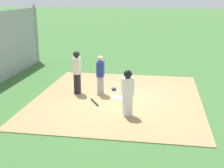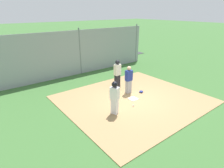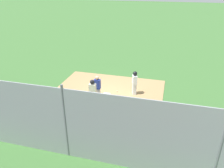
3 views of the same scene
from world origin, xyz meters
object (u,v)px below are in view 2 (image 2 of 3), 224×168
at_px(baseball_bat, 114,97).
at_px(catcher_mask, 141,92).
at_px(umpire, 117,74).
at_px(runner, 115,96).
at_px(parked_car_dark, 108,47).
at_px(parked_car_red, 21,59).
at_px(catcher, 129,79).
at_px(baseball, 133,105).
at_px(parked_car_green, 60,53).
at_px(home_plate, 133,99).

height_order(baseball_bat, catcher_mask, catcher_mask).
height_order(umpire, runner, umpire).
relative_size(parked_car_dark, parked_car_red, 1.00).
relative_size(catcher, umpire, 0.90).
height_order(runner, catcher_mask, runner).
bearing_deg(parked_car_red, runner, -91.18).
bearing_deg(baseball_bat, catcher, -32.38).
relative_size(runner, catcher_mask, 6.58).
distance_m(catcher_mask, baseball, 1.77).
relative_size(umpire, parked_car_dark, 0.40).
height_order(umpire, catcher_mask, umpire).
bearing_deg(catcher, parked_car_green, 178.64).
distance_m(home_plate, runner, 2.03).
bearing_deg(umpire, catcher_mask, 23.13).
distance_m(umpire, parked_car_dark, 10.44).
bearing_deg(parked_car_green, parked_car_dark, 7.26).
xyz_separation_m(baseball_bat, parked_car_red, (2.36, -9.73, 0.55)).
relative_size(catcher, parked_car_red, 0.36).
distance_m(home_plate, parked_car_green, 10.64).
bearing_deg(runner, parked_car_red, 75.80).
bearing_deg(parked_car_red, baseball_bat, -84.49).
bearing_deg(parked_car_green, parked_car_red, -169.06).
distance_m(catcher, baseball_bat, 1.33).
xyz_separation_m(home_plate, parked_car_red, (3.08, -10.52, 0.57)).
bearing_deg(catcher_mask, runner, 18.19).
bearing_deg(parked_car_dark, umpire, -115.56).
height_order(umpire, baseball_bat, umpire).
bearing_deg(catcher_mask, home_plate, 18.38).
relative_size(baseball_bat, baseball, 10.47).
xyz_separation_m(runner, parked_car_dark, (-7.81, -10.97, -0.31)).
distance_m(baseball_bat, parked_car_green, 9.91).
xyz_separation_m(home_plate, catcher_mask, (-0.94, -0.31, 0.05)).
relative_size(baseball_bat, catcher_mask, 3.23).
bearing_deg(baseball, catcher_mask, -149.06).
height_order(baseball, parked_car_red, parked_car_red).
xyz_separation_m(runner, parked_car_red, (1.35, -11.08, -0.31)).
xyz_separation_m(catcher, parked_car_green, (-0.12, -9.85, -0.24)).
xyz_separation_m(baseball, parked_car_green, (-1.03, -11.21, 0.55)).
bearing_deg(runner, parked_car_dark, 33.43).
distance_m(catcher, parked_car_green, 9.85).
xyz_separation_m(baseball_bat, parked_car_green, (-1.18, -9.82, 0.55)).
distance_m(runner, parked_car_dark, 13.47).
xyz_separation_m(catcher, catcher_mask, (-0.61, 0.45, -0.76)).
relative_size(runner, parked_car_green, 0.36).
bearing_deg(parked_car_green, baseball, -85.85).
relative_size(catcher, baseball_bat, 2.05).
xyz_separation_m(catcher_mask, parked_car_green, (0.49, -10.30, 0.52)).
relative_size(baseball_bat, parked_car_dark, 0.18).
bearing_deg(parked_car_red, catcher_mask, -76.57).
xyz_separation_m(catcher, parked_car_red, (3.42, -9.75, -0.24)).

